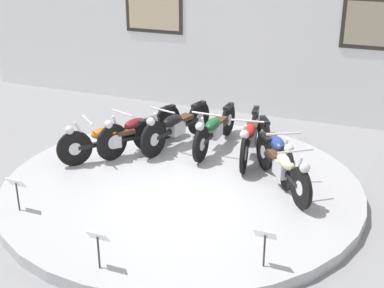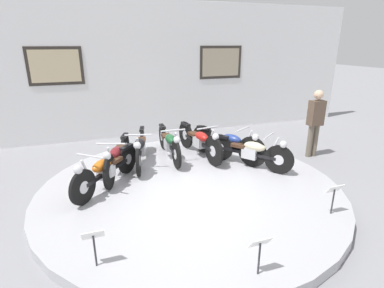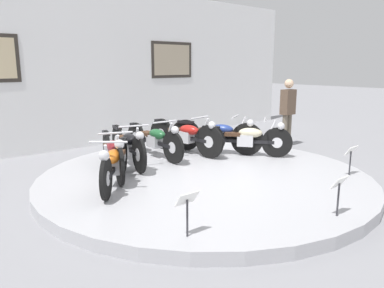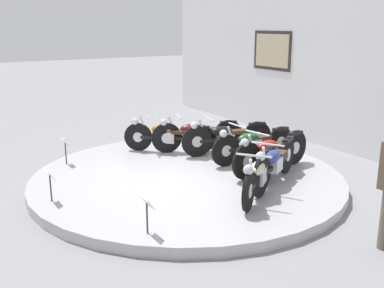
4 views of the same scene
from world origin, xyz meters
name	(u,v)px [view 2 (image 2 of 4)]	position (x,y,z in m)	size (l,w,h in m)	color
ground_plane	(190,193)	(0.00, 0.00, 0.00)	(60.00, 60.00, 0.00)	gray
display_platform	(190,189)	(0.00, 0.00, 0.09)	(5.60, 5.60, 0.17)	#ADADB2
back_wall	(145,71)	(0.00, 4.15, 1.95)	(14.00, 0.22, 3.89)	white
motorcycle_orange	(106,169)	(-1.50, 0.40, 0.54)	(1.29, 1.54, 0.78)	black
motorcycle_maroon	(117,156)	(-1.23, 0.96, 0.56)	(0.76, 1.90, 0.80)	black
motorcycle_black	(140,147)	(-0.69, 1.35, 0.56)	(0.63, 1.95, 0.80)	black
motorcycle_green	(169,142)	(0.00, 1.49, 0.55)	(0.54, 1.97, 0.79)	black
motorcycle_red	(199,140)	(0.69, 1.35, 0.57)	(0.54, 2.01, 0.81)	black
motorcycle_blue	(228,143)	(1.23, 0.96, 0.57)	(1.04, 1.79, 0.81)	black
motorcycle_cream	(250,151)	(1.49, 0.40, 0.54)	(1.23, 1.59, 0.78)	black
info_placard_front_left	(94,240)	(-1.77, -1.69, 0.54)	(0.26, 0.11, 0.51)	#333338
info_placard_front_centre	(260,247)	(0.00, -2.45, 0.54)	(0.26, 0.11, 0.51)	#333338
info_placard_front_right	(334,193)	(1.77, -1.69, 0.54)	(0.26, 0.11, 0.51)	#333338
visitor_standing	(315,120)	(3.52, 0.86, 0.94)	(0.36, 0.22, 1.67)	#6B6051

